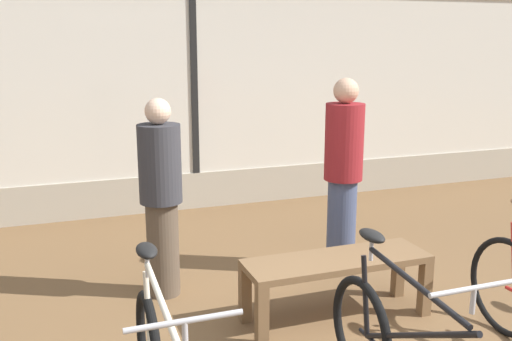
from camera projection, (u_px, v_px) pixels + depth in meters
name	position (u px, v px, depth m)	size (l,w,h in m)	color
shop_back_wall	(194.00, 76.00, 6.79)	(12.00, 0.08, 3.20)	#B2A893
display_bench	(337.00, 269.00, 4.23)	(1.40, 0.44, 0.48)	brown
customer_near_rack	(161.00, 195.00, 4.54)	(0.48, 0.48, 1.62)	brown
customer_by_window	(343.00, 172.00, 5.03)	(0.35, 0.35, 1.74)	#424C6B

